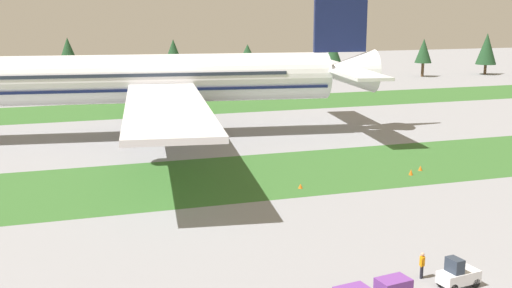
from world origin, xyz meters
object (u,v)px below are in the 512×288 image
airliner (151,78)px  taxiway_marker_0 (420,168)px  ground_crew_marshaller (422,264)px  taxiway_marker_2 (300,186)px  baggage_tug (458,275)px  taxiway_marker_1 (411,172)px

airliner → taxiway_marker_0: size_ratio=139.67×
ground_crew_marshaller → taxiway_marker_2: bearing=-138.4°
airliner → taxiway_marker_0: airliner is taller
airliner → baggage_tug: (10.91, -53.01, -7.06)m
ground_crew_marshaller → taxiway_marker_0: 28.34m
taxiway_marker_0 → ground_crew_marshaller: bearing=-122.0°
taxiway_marker_1 → taxiway_marker_0: bearing=33.7°
ground_crew_marshaller → taxiway_marker_2: size_ratio=3.74×
airliner → taxiway_marker_2: (9.76, -29.42, -7.64)m
ground_crew_marshaller → taxiway_marker_1: size_ratio=2.83×
baggage_tug → taxiway_marker_2: bearing=174.7°
baggage_tug → taxiway_marker_1: 27.26m
airliner → baggage_tug: bearing=-160.5°
airliner → ground_crew_marshaller: bearing=-161.6°
taxiway_marker_2 → airliner: bearing=108.4°
ground_crew_marshaller → taxiway_marker_2: (0.24, 21.69, -0.71)m
airliner → taxiway_marker_2: 31.93m
baggage_tug → ground_crew_marshaller: baggage_tug is taller
taxiway_marker_2 → taxiway_marker_0: bearing=9.0°
taxiway_marker_1 → taxiway_marker_2: taxiway_marker_1 is taller
ground_crew_marshaller → taxiway_marker_2: 21.71m
ground_crew_marshaller → taxiway_marker_2: ground_crew_marshaller is taller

